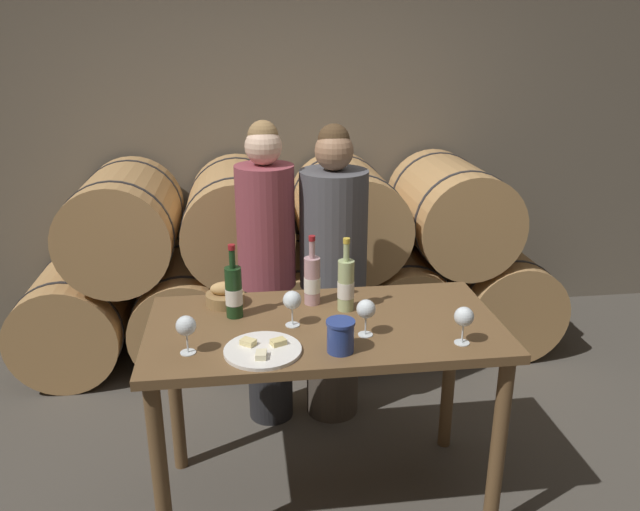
# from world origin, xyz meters

# --- Properties ---
(ground_plane) EXTENTS (10.00, 10.00, 0.00)m
(ground_plane) POSITION_xyz_m (0.00, 0.00, 0.00)
(ground_plane) COLOR #4C473F
(stone_wall_back) EXTENTS (10.00, 0.12, 3.20)m
(stone_wall_back) POSITION_xyz_m (0.00, 2.10, 1.60)
(stone_wall_back) COLOR #706656
(stone_wall_back) RESTS_ON ground_plane
(barrel_stack) EXTENTS (3.48, 0.94, 1.27)m
(barrel_stack) POSITION_xyz_m (0.00, 1.51, 0.59)
(barrel_stack) COLOR tan
(barrel_stack) RESTS_ON ground_plane
(tasting_table) EXTENTS (1.48, 0.74, 0.90)m
(tasting_table) POSITION_xyz_m (0.00, 0.00, 0.77)
(tasting_table) COLOR brown
(tasting_table) RESTS_ON ground_plane
(person_left) EXTENTS (0.30, 0.30, 1.65)m
(person_left) POSITION_xyz_m (-0.21, 0.70, 0.85)
(person_left) COLOR #232326
(person_left) RESTS_ON ground_plane
(person_right) EXTENTS (0.35, 0.35, 1.62)m
(person_right) POSITION_xyz_m (0.14, 0.70, 0.82)
(person_right) COLOR #4C4238
(person_right) RESTS_ON ground_plane
(wine_bottle_red) EXTENTS (0.07, 0.07, 0.32)m
(wine_bottle_red) POSITION_xyz_m (-0.37, 0.12, 1.01)
(wine_bottle_red) COLOR #193819
(wine_bottle_red) RESTS_ON tasting_table
(wine_bottle_white) EXTENTS (0.07, 0.07, 0.33)m
(wine_bottle_white) POSITION_xyz_m (0.11, 0.13, 1.01)
(wine_bottle_white) COLOR #ADBC7F
(wine_bottle_white) RESTS_ON tasting_table
(wine_bottle_rose) EXTENTS (0.07, 0.07, 0.32)m
(wine_bottle_rose) POSITION_xyz_m (-0.03, 0.21, 1.01)
(wine_bottle_rose) COLOR #BC8E93
(wine_bottle_rose) RESTS_ON tasting_table
(blue_crock) EXTENTS (0.11, 0.11, 0.13)m
(blue_crock) POSITION_xyz_m (0.03, -0.24, 0.96)
(blue_crock) COLOR navy
(blue_crock) RESTS_ON tasting_table
(bread_basket) EXTENTS (0.17, 0.17, 0.11)m
(bread_basket) POSITION_xyz_m (-0.41, 0.25, 0.94)
(bread_basket) COLOR olive
(bread_basket) RESTS_ON tasting_table
(cheese_plate) EXTENTS (0.30, 0.30, 0.04)m
(cheese_plate) POSITION_xyz_m (-0.27, -0.21, 0.90)
(cheese_plate) COLOR white
(cheese_plate) RESTS_ON tasting_table
(wine_glass_far_left) EXTENTS (0.08, 0.08, 0.15)m
(wine_glass_far_left) POSITION_xyz_m (-0.55, -0.18, 1.01)
(wine_glass_far_left) COLOR white
(wine_glass_far_left) RESTS_ON tasting_table
(wine_glass_left) EXTENTS (0.08, 0.08, 0.15)m
(wine_glass_left) POSITION_xyz_m (-0.13, -0.00, 1.01)
(wine_glass_left) COLOR white
(wine_glass_left) RESTS_ON tasting_table
(wine_glass_center) EXTENTS (0.08, 0.08, 0.15)m
(wine_glass_center) POSITION_xyz_m (0.15, -0.12, 1.01)
(wine_glass_center) COLOR white
(wine_glass_center) RESTS_ON tasting_table
(wine_glass_right) EXTENTS (0.08, 0.08, 0.15)m
(wine_glass_right) POSITION_xyz_m (0.51, -0.24, 1.01)
(wine_glass_right) COLOR white
(wine_glass_right) RESTS_ON tasting_table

